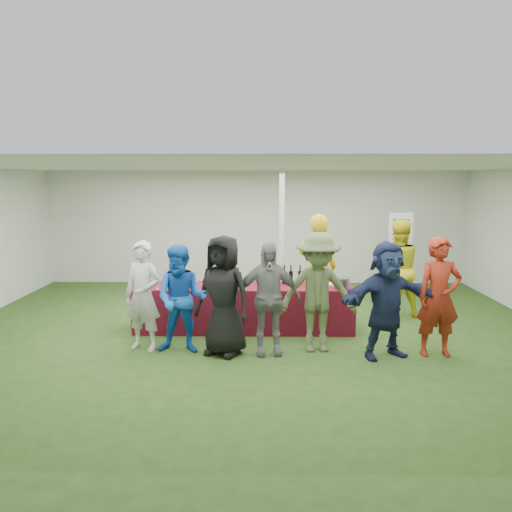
{
  "coord_description": "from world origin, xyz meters",
  "views": [
    {
      "loc": [
        0.17,
        -7.93,
        2.51
      ],
      "look_at": [
        0.04,
        0.17,
        1.25
      ],
      "focal_mm": 35.0,
      "sensor_mm": 36.0,
      "label": 1
    }
  ],
  "objects_px": {
    "customer_0": "(143,296)",
    "customer_3": "(268,298)",
    "serving_table": "(244,308)",
    "staff_back": "(397,269)",
    "customer_1": "(182,299)",
    "customer_2": "(223,295)",
    "customer_5": "(386,300)",
    "staff_pourer": "(317,267)",
    "customer_6": "(439,297)",
    "wine_list_sign": "(400,236)",
    "dump_bucket": "(342,283)",
    "customer_4": "(318,292)"
  },
  "relations": [
    {
      "from": "customer_0",
      "to": "customer_3",
      "type": "bearing_deg",
      "value": 15.78
    },
    {
      "from": "serving_table",
      "to": "customer_3",
      "type": "distance_m",
      "value": 1.3
    },
    {
      "from": "staff_back",
      "to": "customer_0",
      "type": "bearing_deg",
      "value": 11.58
    },
    {
      "from": "staff_back",
      "to": "customer_1",
      "type": "bearing_deg",
      "value": 16.18
    },
    {
      "from": "customer_2",
      "to": "customer_5",
      "type": "height_order",
      "value": "customer_2"
    },
    {
      "from": "staff_pourer",
      "to": "customer_3",
      "type": "xyz_separation_m",
      "value": [
        -0.9,
        -1.85,
        -0.13
      ]
    },
    {
      "from": "customer_2",
      "to": "customer_6",
      "type": "height_order",
      "value": "customer_2"
    },
    {
      "from": "staff_pourer",
      "to": "wine_list_sign",
      "type": "bearing_deg",
      "value": -129.92
    },
    {
      "from": "wine_list_sign",
      "to": "customer_2",
      "type": "height_order",
      "value": "wine_list_sign"
    },
    {
      "from": "staff_back",
      "to": "customer_6",
      "type": "height_order",
      "value": "staff_back"
    },
    {
      "from": "customer_0",
      "to": "customer_2",
      "type": "height_order",
      "value": "customer_2"
    },
    {
      "from": "dump_bucket",
      "to": "staff_back",
      "type": "relative_size",
      "value": 0.13
    },
    {
      "from": "staff_back",
      "to": "customer_5",
      "type": "bearing_deg",
      "value": 59.34
    },
    {
      "from": "dump_bucket",
      "to": "customer_4",
      "type": "height_order",
      "value": "customer_4"
    },
    {
      "from": "dump_bucket",
      "to": "wine_list_sign",
      "type": "xyz_separation_m",
      "value": [
        1.63,
        2.64,
        0.48
      ]
    },
    {
      "from": "dump_bucket",
      "to": "wine_list_sign",
      "type": "relative_size",
      "value": 0.13
    },
    {
      "from": "customer_1",
      "to": "customer_3",
      "type": "bearing_deg",
      "value": 2.09
    },
    {
      "from": "customer_1",
      "to": "customer_4",
      "type": "xyz_separation_m",
      "value": [
        1.97,
        0.08,
        0.09
      ]
    },
    {
      "from": "customer_3",
      "to": "staff_back",
      "type": "bearing_deg",
      "value": 34.02
    },
    {
      "from": "wine_list_sign",
      "to": "customer_1",
      "type": "bearing_deg",
      "value": -139.19
    },
    {
      "from": "staff_pourer",
      "to": "dump_bucket",
      "type": "bearing_deg",
      "value": 116.8
    },
    {
      "from": "customer_1",
      "to": "customer_0",
      "type": "bearing_deg",
      "value": 174.45
    },
    {
      "from": "customer_4",
      "to": "wine_list_sign",
      "type": "bearing_deg",
      "value": 55.58
    },
    {
      "from": "serving_table",
      "to": "wine_list_sign",
      "type": "relative_size",
      "value": 2.0
    },
    {
      "from": "serving_table",
      "to": "customer_0",
      "type": "xyz_separation_m",
      "value": [
        -1.44,
        -1.0,
        0.44
      ]
    },
    {
      "from": "customer_1",
      "to": "staff_back",
      "type": "bearing_deg",
      "value": 32.95
    },
    {
      "from": "staff_back",
      "to": "customer_3",
      "type": "relative_size",
      "value": 1.09
    },
    {
      "from": "customer_2",
      "to": "customer_4",
      "type": "bearing_deg",
      "value": 31.93
    },
    {
      "from": "customer_4",
      "to": "staff_pourer",
      "type": "bearing_deg",
      "value": 81.35
    },
    {
      "from": "staff_back",
      "to": "customer_0",
      "type": "relative_size",
      "value": 1.1
    },
    {
      "from": "serving_table",
      "to": "dump_bucket",
      "type": "bearing_deg",
      "value": -7.88
    },
    {
      "from": "serving_table",
      "to": "customer_4",
      "type": "distance_m",
      "value": 1.6
    },
    {
      "from": "serving_table",
      "to": "customer_6",
      "type": "distance_m",
      "value": 3.09
    },
    {
      "from": "serving_table",
      "to": "staff_back",
      "type": "height_order",
      "value": "staff_back"
    },
    {
      "from": "customer_2",
      "to": "customer_3",
      "type": "height_order",
      "value": "customer_2"
    },
    {
      "from": "wine_list_sign",
      "to": "customer_2",
      "type": "xyz_separation_m",
      "value": [
        -3.47,
        -3.6,
        -0.45
      ]
    },
    {
      "from": "serving_table",
      "to": "customer_0",
      "type": "bearing_deg",
      "value": -145.2
    },
    {
      "from": "wine_list_sign",
      "to": "serving_table",
      "type": "bearing_deg",
      "value": -143.1
    },
    {
      "from": "customer_2",
      "to": "customer_4",
      "type": "xyz_separation_m",
      "value": [
        1.36,
        0.15,
        0.01
      ]
    },
    {
      "from": "wine_list_sign",
      "to": "customer_3",
      "type": "relative_size",
      "value": 1.1
    },
    {
      "from": "staff_pourer",
      "to": "customer_0",
      "type": "bearing_deg",
      "value": 40.17
    },
    {
      "from": "wine_list_sign",
      "to": "staff_back",
      "type": "height_order",
      "value": "wine_list_sign"
    },
    {
      "from": "staff_pourer",
      "to": "customer_4",
      "type": "bearing_deg",
      "value": 92.68
    },
    {
      "from": "staff_pourer",
      "to": "staff_back",
      "type": "distance_m",
      "value": 1.48
    },
    {
      "from": "customer_3",
      "to": "staff_pourer",
      "type": "bearing_deg",
      "value": 57.76
    },
    {
      "from": "customer_0",
      "to": "customer_2",
      "type": "xyz_separation_m",
      "value": [
        1.19,
        -0.18,
        0.05
      ]
    },
    {
      "from": "staff_pourer",
      "to": "customer_0",
      "type": "xyz_separation_m",
      "value": [
        -2.73,
        -1.69,
        -0.14
      ]
    },
    {
      "from": "dump_bucket",
      "to": "wine_list_sign",
      "type": "height_order",
      "value": "wine_list_sign"
    },
    {
      "from": "staff_back",
      "to": "customer_4",
      "type": "relative_size",
      "value": 1.02
    },
    {
      "from": "serving_table",
      "to": "customer_1",
      "type": "bearing_deg",
      "value": -127.84
    }
  ]
}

